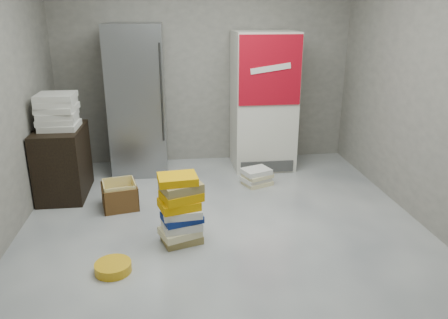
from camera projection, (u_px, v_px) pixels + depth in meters
ground at (228, 245)px, 4.02m from camera, size 5.00×5.00×0.00m
room_shell at (229, 45)px, 3.43m from camera, size 4.04×5.04×2.82m
steel_fridge at (137, 100)px, 5.60m from camera, size 0.70×0.72×1.90m
coke_cooler at (263, 101)px, 5.80m from camera, size 0.80×0.73×1.80m
wood_shelf at (63, 162)px, 5.00m from camera, size 0.50×0.80×0.80m
supply_box_stack at (57, 111)px, 4.81m from camera, size 0.43×0.43×0.39m
phonebook_stack_main at (181, 210)px, 3.98m from camera, size 0.44×0.40×0.66m
phonebook_stack_side at (257, 177)px, 5.38m from camera, size 0.42×0.38×0.21m
cardboard_box at (120, 197)px, 4.76m from camera, size 0.43×0.43×0.30m
bucket_lid at (113, 267)px, 3.61m from camera, size 0.34×0.34×0.08m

